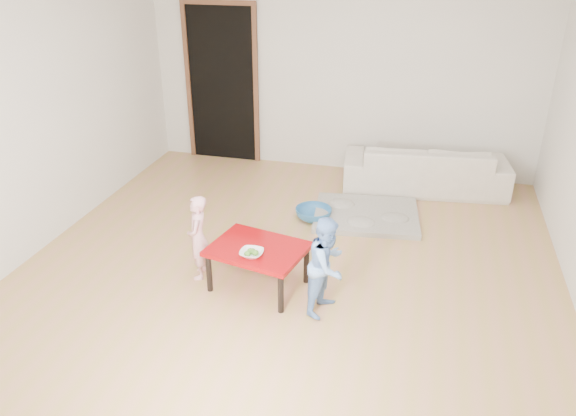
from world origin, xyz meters
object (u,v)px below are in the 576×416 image
at_px(child_blue, 328,265).
at_px(basin, 313,214).
at_px(sofa, 425,167).
at_px(red_table, 258,267).
at_px(child_pink, 198,237).
at_px(bowl, 252,253).

relative_size(child_blue, basin, 2.12).
relative_size(sofa, basin, 4.85).
relative_size(sofa, child_blue, 2.28).
distance_m(red_table, child_pink, 0.61).
height_order(red_table, child_pink, child_pink).
bearing_deg(child_pink, red_table, 72.55).
bearing_deg(sofa, bowl, 57.15).
bearing_deg(red_table, basin, 82.10).
xyz_separation_m(child_pink, basin, (0.77, 1.38, -0.34)).
xyz_separation_m(bowl, child_blue, (0.66, -0.03, 0.00)).
bearing_deg(red_table, child_blue, -15.73).
bearing_deg(bowl, child_blue, -2.53).
bearing_deg(basin, red_table, -97.90).
bearing_deg(bowl, red_table, 87.87).
height_order(sofa, child_blue, child_blue).
xyz_separation_m(child_blue, basin, (-0.45, 1.60, -0.36)).
distance_m(red_table, child_blue, 0.71).
height_order(red_table, bowl, bowl).
distance_m(red_table, basin, 1.44).
height_order(child_pink, basin, child_pink).
bearing_deg(basin, child_pink, -119.07).
bearing_deg(sofa, red_table, 55.91).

